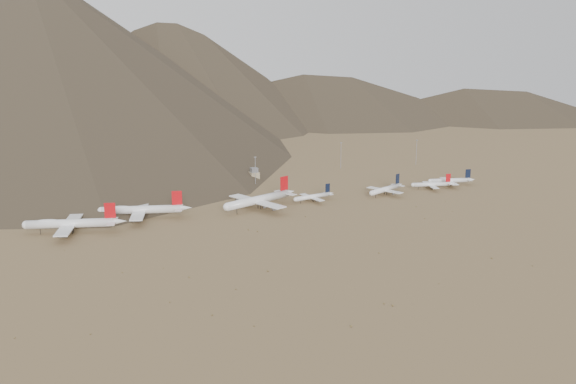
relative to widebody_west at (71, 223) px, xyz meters
name	(u,v)px	position (x,y,z in m)	size (l,w,h in m)	color
ground	(278,218)	(137.86, -22.81, -6.85)	(3000.00, 3000.00, 0.00)	olive
mountain_ridge	(85,24)	(137.86, 877.19, 143.15)	(4400.00, 1000.00, 300.00)	#433828
widebody_west	(71,223)	(0.00, 0.00, 0.00)	(64.53, 51.30, 19.86)	white
widebody_centre	(142,210)	(49.53, 15.58, -0.10)	(63.55, 50.55, 19.58)	white
widebody_east	(258,200)	(134.52, 5.49, 0.41)	(67.88, 54.14, 21.05)	white
narrowbody_a	(313,196)	(182.35, 8.56, -2.74)	(38.20, 27.78, 12.66)	white
narrowbody_b	(386,189)	(246.36, 3.52, -2.00)	(42.79, 32.14, 14.93)	white
narrowbody_c	(432,184)	(293.30, 4.31, -2.71)	(37.54, 27.85, 12.76)	white
narrowbody_d	(451,180)	(316.11, 8.31, -2.30)	(41.21, 30.59, 14.02)	white
control_tower	(254,175)	(167.86, 97.19, -1.53)	(8.00, 8.00, 12.00)	#9B8A69
mast_far_west	(18,184)	(-26.69, 105.55, 7.36)	(2.00, 0.60, 25.70)	gray
mast_west	(158,173)	(82.48, 100.86, 7.36)	(2.00, 0.60, 25.70)	gray
mast_centre	(255,170)	(161.53, 78.21, 7.36)	(2.00, 0.60, 25.70)	gray
mast_east	(341,154)	(266.78, 115.11, 7.36)	(2.00, 0.60, 25.70)	gray
mast_far_east	(416,151)	(343.72, 97.45, 7.36)	(2.00, 0.60, 25.70)	gray
desert_scrub	(340,264)	(130.58, -126.04, -6.52)	(423.02, 174.28, 0.90)	brown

